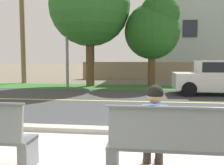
{
  "coord_description": "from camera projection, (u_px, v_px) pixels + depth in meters",
  "views": [
    {
      "loc": [
        1.03,
        -2.94,
        1.59
      ],
      "look_at": [
        0.23,
        3.43,
        1.0
      ],
      "focal_mm": 40.35,
      "sensor_mm": 36.0,
      "label": 1
    }
  ],
  "objects": [
    {
      "name": "curb_edge",
      "position": [
        95.0,
        130.0,
        5.49
      ],
      "size": [
        44.0,
        0.3,
        0.11
      ],
      "primitive_type": "cube",
      "color": "#ADA89E",
      "rests_on": "ground_plane"
    },
    {
      "name": "road_centre_line",
      "position": [
        116.0,
        101.0,
        9.6
      ],
      "size": [
        48.0,
        0.14,
        0.01
      ],
      "primitive_type": "cube",
      "color": "#E0CC4C",
      "rests_on": "ground_plane"
    },
    {
      "name": "far_verge_grass",
      "position": [
        125.0,
        87.0,
        14.37
      ],
      "size": [
        48.0,
        2.8,
        0.02
      ],
      "primitive_type": "cube",
      "color": "#2D6026",
      "rests_on": "ground_plane"
    },
    {
      "name": "shade_tree_left",
      "position": [
        154.0,
        27.0,
        14.49
      ],
      "size": [
        3.21,
        3.21,
        5.29
      ],
      "color": "brown",
      "rests_on": "ground_plane"
    },
    {
      "name": "streetlamp",
      "position": [
        67.0,
        9.0,
        14.16
      ],
      "size": [
        0.24,
        2.1,
        7.85
      ],
      "color": "gray",
      "rests_on": "ground_plane"
    },
    {
      "name": "ground_plane",
      "position": [
        120.0,
        96.0,
        11.08
      ],
      "size": [
        140.0,
        140.0,
        0.0
      ],
      "primitive_type": "plane",
      "color": "#665B4C"
    },
    {
      "name": "house_across_street",
      "position": [
        208.0,
        33.0,
        22.07
      ],
      "size": [
        10.1,
        6.91,
        7.76
      ],
      "color": "#A3ADB2",
      "rests_on": "ground_plane"
    },
    {
      "name": "garden_wall",
      "position": [
        164.0,
        71.0,
        19.69
      ],
      "size": [
        13.0,
        0.36,
        1.4
      ],
      "primitive_type": "cube",
      "color": "gray",
      "rests_on": "ground_plane"
    },
    {
      "name": "bench_right",
      "position": [
        186.0,
        145.0,
        3.29
      ],
      "size": [
        2.1,
        0.48,
        1.01
      ],
      "color": "slate",
      "rests_on": "ground_plane"
    },
    {
      "name": "seated_person_blue",
      "position": [
        154.0,
        125.0,
        3.49
      ],
      "size": [
        0.52,
        0.68,
        1.25
      ],
      "color": "#47382D",
      "rests_on": "ground_plane"
    },
    {
      "name": "street_asphalt",
      "position": [
        116.0,
        101.0,
        9.6
      ],
      "size": [
        52.0,
        8.0,
        0.01
      ],
      "primitive_type": "cube",
      "color": "#383A3D",
      "rests_on": "ground_plane"
    },
    {
      "name": "car_white_near",
      "position": [
        223.0,
        76.0,
        11.32
      ],
      "size": [
        4.3,
        1.86,
        1.54
      ],
      "color": "silver",
      "rests_on": "ground_plane"
    }
  ]
}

